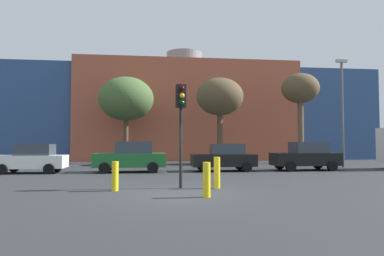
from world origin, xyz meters
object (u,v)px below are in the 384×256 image
Objects in this scene: parked_car_4 at (306,156)px; bare_tree_1 at (126,99)px; parked_car_3 at (224,157)px; bare_tree_0 at (300,90)px; street_lamp at (342,106)px; parked_car_2 at (131,157)px; bollard_yellow_2 at (217,173)px; bare_tree_2 at (220,97)px; bollard_yellow_0 at (207,180)px; traffic_light_island at (181,112)px; bollard_yellow_1 at (115,176)px; parked_car_1 at (32,159)px.

parked_car_4 is 15.08m from bare_tree_1.
parked_car_3 is 0.51× the size of bare_tree_0.
street_lamp reaches higher than parked_car_4.
parked_car_2 is 1.02× the size of parked_car_4.
parked_car_4 is at bearing 46.58° from bollard_yellow_2.
bare_tree_2 reaches higher than bollard_yellow_0.
bare_tree_1 reaches higher than bollard_yellow_2.
bare_tree_2 is (-6.89, -0.10, -0.72)m from bare_tree_0.
traffic_light_island is 3.45m from bollard_yellow_1.
parked_car_4 is at bearing -180.00° from parked_car_1.
parked_car_4 is 11.46m from traffic_light_island.
traffic_light_island is 15.40m from street_lamp.
bare_tree_0 is at bearing -160.98° from parked_car_1.
street_lamp is at bearing 41.28° from bollard_yellow_2.
parked_car_3 is 7.83m from bollard_yellow_2.
parked_car_1 is at bearing 131.50° from bollard_yellow_0.
bollard_yellow_1 is at bearing 149.08° from bollard_yellow_0.
bollard_yellow_0 is at bearing 106.97° from parked_car_2.
bare_tree_2 is 6.57× the size of bollard_yellow_1.
bollard_yellow_0 is (-7.91, -9.62, -0.33)m from parked_car_4.
street_lamp is (14.51, 1.93, 3.43)m from parked_car_2.
parked_car_1 is 11.19m from parked_car_3.
parked_car_2 is at bearing 106.97° from bollard_yellow_0.
traffic_light_island is 2.72m from bollard_yellow_2.
parked_car_4 is 3.67× the size of bollard_yellow_0.
street_lamp reaches higher than parked_car_2.
parked_car_3 is 0.51× the size of street_lamp.
bare_tree_2 is (7.59, -1.79, 0.03)m from bare_tree_1.
parked_car_1 is 11.96m from bollard_yellow_2.
bare_tree_0 reaches higher than traffic_light_island.
traffic_light_island is 3.34m from bollard_yellow_0.
parked_car_1 is 5.58m from parked_car_2.
parked_car_1 reaches higher than bollard_yellow_2.
traffic_light_island is 0.53× the size of bare_tree_0.
parked_car_3 is 11.48m from bare_tree_1.
bare_tree_1 is (-14.48, 1.69, -0.75)m from bare_tree_0.
parked_car_2 is at bearing -172.42° from street_lamp.
bollard_yellow_0 is at bearing 1.60° from traffic_light_island.
bollard_yellow_2 is (1.36, -0.23, -2.34)m from traffic_light_island.
traffic_light_island is at bearing 170.59° from bollard_yellow_2.
traffic_light_island is at bearing -142.72° from street_lamp.
bare_tree_1 is 16.81m from bollard_yellow_1.
traffic_light_island is 0.55× the size of bare_tree_1.
bare_tree_1 is at bearing 92.81° from bollard_yellow_1.
parked_car_1 is at bearing -146.94° from traffic_light_island.
bare_tree_2 is at bearing -135.77° from parked_car_2.
parked_car_3 is 3.24× the size of bollard_yellow_2.
bollard_yellow_0 is 0.93× the size of bollard_yellow_2.
bare_tree_0 reaches higher than parked_car_3.
traffic_light_island is (7.89, -7.36, 2.12)m from parked_car_1.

